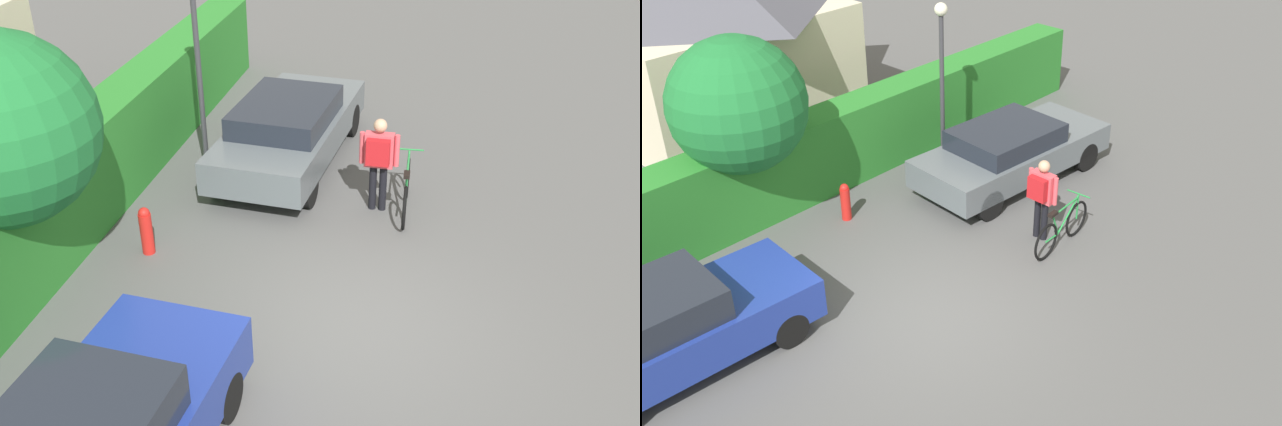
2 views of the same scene
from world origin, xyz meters
The scene contains 8 objects.
ground_plane centered at (0.00, 0.00, 0.00)m, with size 60.00×60.00×0.00m, color #535353.
hedge_row centered at (0.00, 4.85, 0.87)m, with size 19.53×0.90×1.75m, color #297C2A.
parked_car_far centered at (4.63, 2.05, 0.73)m, with size 4.72×2.19×1.35m.
bicycle centered at (3.22, -0.35, 0.40)m, with size 1.81×0.50×0.94m.
person_rider centered at (3.18, 0.15, 1.03)m, with size 0.36×0.68×1.69m.
street_lamp centered at (4.03, 3.54, 2.51)m, with size 0.28×0.28×3.82m.
tree_kerbside centered at (-0.27, 4.62, 2.61)m, with size 2.58×2.58×3.91m.
fire_hydrant centered at (1.11, 3.49, 0.41)m, with size 0.20×0.20×0.81m.
Camera 1 is at (-7.95, -1.16, 6.52)m, focal length 41.64 mm.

